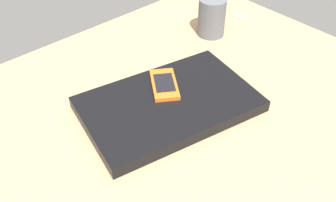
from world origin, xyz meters
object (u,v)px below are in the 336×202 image
at_px(cell_phone_on_laptop, 164,84).
at_px(pen_cup, 212,17).
at_px(laptop_closed, 168,104).
at_px(key_ring, 240,15).

relative_size(cell_phone_on_laptop, pen_cup, 1.14).
bearing_deg(pen_cup, cell_phone_on_laptop, 22.74).
bearing_deg(laptop_closed, key_ring, -147.84).
height_order(laptop_closed, cell_phone_on_laptop, cell_phone_on_laptop).
xyz_separation_m(laptop_closed, cell_phone_on_laptop, (-0.02, -0.04, 0.02)).
xyz_separation_m(laptop_closed, key_ring, (-0.44, -0.16, -0.01)).
height_order(laptop_closed, key_ring, laptop_closed).
relative_size(laptop_closed, pen_cup, 3.50).
height_order(cell_phone_on_laptop, pen_cup, pen_cup).
relative_size(cell_phone_on_laptop, key_ring, 3.12).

